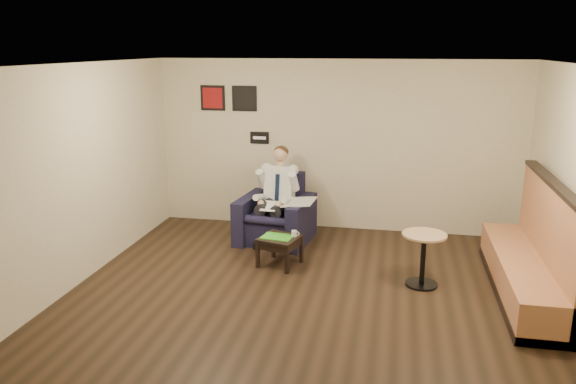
% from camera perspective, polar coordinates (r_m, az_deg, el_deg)
% --- Properties ---
extents(ground, '(6.00, 6.00, 0.00)m').
position_cam_1_polar(ground, '(6.87, 1.87, -11.31)').
color(ground, black).
rests_on(ground, ground).
extents(wall_back, '(6.00, 0.02, 2.80)m').
position_cam_1_polar(wall_back, '(9.29, 4.96, 4.67)').
color(wall_back, beige).
rests_on(wall_back, ground).
extents(wall_front, '(6.00, 0.02, 2.80)m').
position_cam_1_polar(wall_front, '(3.62, -5.85, -11.80)').
color(wall_front, beige).
rests_on(wall_front, ground).
extents(wall_left, '(0.02, 6.00, 2.80)m').
position_cam_1_polar(wall_left, '(7.45, -21.45, 1.19)').
color(wall_left, beige).
rests_on(wall_left, ground).
extents(ceiling, '(6.00, 6.00, 0.02)m').
position_cam_1_polar(ceiling, '(6.17, 2.09, 12.74)').
color(ceiling, white).
rests_on(ceiling, wall_back).
extents(seating_sign, '(0.32, 0.02, 0.20)m').
position_cam_1_polar(seating_sign, '(9.48, -2.91, 5.52)').
color(seating_sign, black).
rests_on(seating_sign, wall_back).
extents(art_print_left, '(0.42, 0.03, 0.42)m').
position_cam_1_polar(art_print_left, '(9.62, -7.65, 9.45)').
color(art_print_left, maroon).
rests_on(art_print_left, wall_back).
extents(art_print_right, '(0.42, 0.03, 0.42)m').
position_cam_1_polar(art_print_right, '(9.46, -4.45, 9.45)').
color(art_print_right, black).
rests_on(art_print_right, wall_back).
extents(armchair, '(1.19, 1.19, 1.03)m').
position_cam_1_polar(armchair, '(8.81, -1.30, -1.74)').
color(armchair, black).
rests_on(armchair, ground).
extents(seated_man, '(0.80, 1.09, 1.42)m').
position_cam_1_polar(seated_man, '(8.63, -1.61, -0.77)').
color(seated_man, silver).
rests_on(seated_man, armchair).
extents(lap_papers, '(0.25, 0.35, 0.01)m').
position_cam_1_polar(lap_papers, '(8.55, -1.86, -1.43)').
color(lap_papers, white).
rests_on(lap_papers, seated_man).
extents(newspaper, '(0.49, 0.59, 0.01)m').
position_cam_1_polar(newspaper, '(8.52, 1.18, -1.00)').
color(newspaper, silver).
rests_on(newspaper, armchair).
extents(side_table, '(0.63, 0.63, 0.42)m').
position_cam_1_polar(side_table, '(7.91, -0.83, -6.02)').
color(side_table, black).
rests_on(side_table, ground).
extents(green_folder, '(0.46, 0.35, 0.01)m').
position_cam_1_polar(green_folder, '(7.84, -1.09, -4.56)').
color(green_folder, green).
rests_on(green_folder, side_table).
extents(coffee_mug, '(0.09, 0.09, 0.09)m').
position_cam_1_polar(coffee_mug, '(7.85, 0.62, -4.23)').
color(coffee_mug, white).
rests_on(coffee_mug, side_table).
extents(smartphone, '(0.15, 0.12, 0.01)m').
position_cam_1_polar(smartphone, '(7.95, -0.04, -4.30)').
color(smartphone, black).
rests_on(smartphone, side_table).
extents(banquette, '(0.66, 2.75, 1.41)m').
position_cam_1_polar(banquette, '(7.47, 23.09, -4.50)').
color(banquette, '#B26F45').
rests_on(banquette, ground).
extents(cafe_table, '(0.60, 0.60, 0.70)m').
position_cam_1_polar(cafe_table, '(7.43, 13.54, -6.70)').
color(cafe_table, tan).
rests_on(cafe_table, ground).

